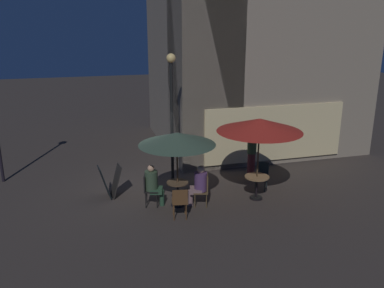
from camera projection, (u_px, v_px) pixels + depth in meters
ground_plane at (145, 188)px, 13.31m from camera, size 60.00×60.00×0.00m
cafe_building at (234, 41)px, 16.03m from camera, size 7.95×6.99×9.03m
street_lamp_near_corner at (172, 101)px, 12.76m from camera, size 0.29×0.29×4.33m
menu_sandwich_board at (110, 181)px, 12.49m from camera, size 0.73×0.62×1.00m
cafe_table_0 at (178, 189)px, 11.91m from camera, size 0.64×0.64×0.75m
cafe_table_1 at (257, 182)px, 12.37m from camera, size 0.75×0.75×0.73m
patio_umbrella_0 at (177, 139)px, 11.46m from camera, size 2.22×2.22×2.25m
patio_umbrella_1 at (260, 125)px, 11.85m from camera, size 2.54×2.54×2.54m
cafe_chair_0 at (204, 188)px, 11.88m from camera, size 0.53×0.53×0.96m
cafe_chair_1 at (148, 187)px, 11.87m from camera, size 0.50×0.50×0.96m
cafe_chair_2 at (180, 200)px, 11.06m from camera, size 0.48×0.48×0.91m
cafe_chair_3 at (262, 173)px, 13.10m from camera, size 0.54×0.54×0.90m
patron_seated_0 at (199, 183)px, 11.84m from camera, size 0.55×0.46×1.26m
patron_seated_1 at (153, 183)px, 11.83m from camera, size 0.55×0.45×1.28m
patron_standing_2 at (252, 154)px, 13.80m from camera, size 0.31×0.31×1.78m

